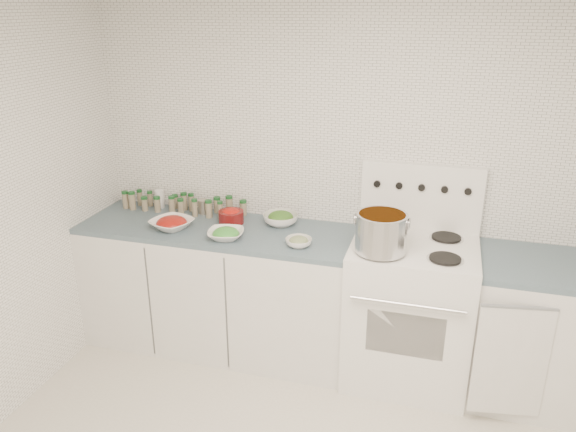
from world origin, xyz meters
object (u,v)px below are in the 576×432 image
at_px(stove, 410,307).
at_px(stock_pot, 381,231).
at_px(bowl_tomato, 172,223).
at_px(bowl_snowpea, 226,234).

distance_m(stove, stock_pot, 0.63).
distance_m(stove, bowl_tomato, 1.64).
relative_size(stove, bowl_tomato, 4.05).
relative_size(stock_pot, bowl_tomato, 0.96).
relative_size(stove, stock_pot, 4.24).
height_order(stove, bowl_tomato, stove).
distance_m(stock_pot, bowl_snowpea, 0.99).
bearing_deg(stove, bowl_snowpea, -172.25).
distance_m(stock_pot, bowl_tomato, 1.40).
bearing_deg(bowl_snowpea, stove, 7.75).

